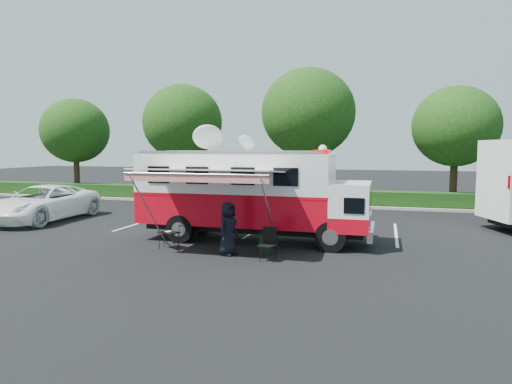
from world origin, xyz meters
TOP-DOWN VIEW (x-y plane):
  - ground_plane at (0.00, 0.00)m, footprint 120.00×120.00m
  - back_border at (1.14, 12.90)m, footprint 60.00×6.14m
  - stall_lines at (-0.50, 3.00)m, footprint 24.12×5.50m
  - command_truck at (-0.08, -0.00)m, footprint 9.15×2.52m
  - awning at (-0.90, -2.61)m, footprint 5.00×2.58m
  - white_suv at (-11.60, 1.91)m, footprint 3.09×6.46m
  - person at (-0.14, -2.50)m, footprint 0.80×1.02m
  - folding_table at (-2.58, -2.11)m, footprint 0.87×0.76m
  - folding_chair at (1.37, -2.78)m, footprint 0.64×0.67m
  - trash_bin at (1.11, -2.13)m, footprint 0.52×0.52m

SIDE VIEW (x-z plane):
  - ground_plane at x=0.00m, z-range 0.00..0.00m
  - white_suv at x=-11.60m, z-range -0.89..0.89m
  - person at x=-0.14m, z-range -0.92..0.92m
  - stall_lines at x=-0.50m, z-range 0.00..0.01m
  - trash_bin at x=1.11m, z-range 0.00..0.79m
  - folding_table at x=-2.58m, z-range 0.26..0.88m
  - folding_chair at x=1.37m, z-range 0.10..1.18m
  - command_truck at x=-0.08m, z-range -0.32..4.08m
  - awning at x=-0.90m, z-range 1.32..4.34m
  - back_border at x=1.14m, z-range 0.57..9.44m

